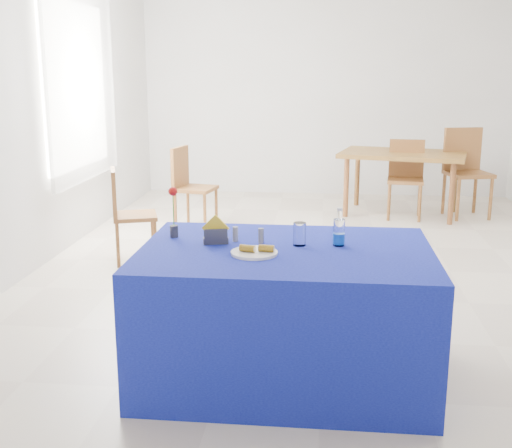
{
  "coord_description": "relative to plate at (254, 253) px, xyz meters",
  "views": [
    {
      "loc": [
        -0.01,
        -5.48,
        1.72
      ],
      "look_at": [
        -0.36,
        -2.2,
        0.92
      ],
      "focal_mm": 45.0,
      "sensor_mm": 36.0,
      "label": 1
    }
  ],
  "objects": [
    {
      "name": "banana_pieces",
      "position": [
        0.02,
        -0.01,
        0.03
      ],
      "size": [
        0.19,
        0.06,
        0.04
      ],
      "color": "gold",
      "rests_on": "plate"
    },
    {
      "name": "chair_bg_left",
      "position": [
        1.32,
        4.36,
        -0.24
      ],
      "size": [
        0.45,
        0.45,
        0.91
      ],
      "rotation": [
        0.0,
        0.0,
        -0.12
      ],
      "color": "#955C2B",
      "rests_on": "floor"
    },
    {
      "name": "pepper_shaker",
      "position": [
        0.01,
        0.23,
        0.04
      ],
      "size": [
        0.03,
        0.03,
        0.08
      ],
      "primitive_type": "cylinder",
      "color": "slate",
      "rests_on": "blue_table"
    },
    {
      "name": "water_bottle",
      "position": [
        0.45,
        0.22,
        0.06
      ],
      "size": [
        0.07,
        0.07,
        0.21
      ],
      "color": "white",
      "rests_on": "blue_table"
    },
    {
      "name": "window_pane",
      "position": [
        -2.11,
        3.02,
        0.78
      ],
      "size": [
        0.04,
        1.5,
        1.6
      ],
      "primitive_type": "cube",
      "color": "white",
      "rests_on": "room_shell"
    },
    {
      "name": "oak_table",
      "position": [
        1.3,
        4.49,
        -0.09
      ],
      "size": [
        1.61,
        1.23,
        0.76
      ],
      "color": "olive",
      "rests_on": "floor"
    },
    {
      "name": "floor",
      "position": [
        0.36,
        2.22,
        -0.77
      ],
      "size": [
        7.0,
        7.0,
        0.0
      ],
      "primitive_type": "plane",
      "color": "beige",
      "rests_on": "ground"
    },
    {
      "name": "chair_bg_right",
      "position": [
        2.03,
        4.51,
        -0.17
      ],
      "size": [
        0.56,
        0.56,
        1.04
      ],
      "rotation": [
        0.0,
        0.0,
        0.24
      ],
      "color": "#955C2B",
      "rests_on": "floor"
    },
    {
      "name": "chair_win_b",
      "position": [
        -1.11,
        3.55,
        -0.25
      ],
      "size": [
        0.47,
        0.47,
        0.9
      ],
      "rotation": [
        0.0,
        0.0,
        1.37
      ],
      "color": "#955C2B",
      "rests_on": "floor"
    },
    {
      "name": "blue_table",
      "position": [
        0.16,
        0.13,
        -0.39
      ],
      "size": [
        1.6,
        1.1,
        0.76
      ],
      "color": "navy",
      "rests_on": "floor"
    },
    {
      "name": "napkin_holder",
      "position": [
        -0.24,
        0.19,
        0.04
      ],
      "size": [
        0.16,
        0.09,
        0.17
      ],
      "color": "#3D3D42",
      "rests_on": "blue_table"
    },
    {
      "name": "plate",
      "position": [
        0.0,
        0.0,
        0.0
      ],
      "size": [
        0.25,
        0.25,
        0.01
      ],
      "primitive_type": "cylinder",
      "color": "white",
      "rests_on": "blue_table"
    },
    {
      "name": "chair_win_a",
      "position": [
        -1.4,
        2.22,
        -0.27
      ],
      "size": [
        0.49,
        0.49,
        0.86
      ],
      "rotation": [
        0.0,
        0.0,
        1.9
      ],
      "color": "#955C2B",
      "rests_on": "floor"
    },
    {
      "name": "salt_shaker",
      "position": [
        -0.14,
        0.25,
        0.04
      ],
      "size": [
        0.03,
        0.03,
        0.08
      ],
      "primitive_type": "cylinder",
      "color": "gray",
      "rests_on": "blue_table"
    },
    {
      "name": "drinking_glass",
      "position": [
        0.23,
        0.2,
        0.06
      ],
      "size": [
        0.07,
        0.07,
        0.13
      ],
      "primitive_type": "cylinder",
      "color": "silver",
      "rests_on": "blue_table"
    },
    {
      "name": "room_shell",
      "position": [
        0.36,
        2.22,
        0.98
      ],
      "size": [
        7.0,
        7.0,
        7.0
      ],
      "color": "silver",
      "rests_on": "ground"
    },
    {
      "name": "rose_vase",
      "position": [
        -0.51,
        0.31,
        0.14
      ],
      "size": [
        0.05,
        0.05,
        0.3
      ],
      "color": "#29292E",
      "rests_on": "blue_table"
    },
    {
      "name": "curtain",
      "position": [
        -2.04,
        3.02,
        0.78
      ],
      "size": [
        0.04,
        1.75,
        1.85
      ],
      "primitive_type": "cube",
      "color": "white",
      "rests_on": "room_shell"
    }
  ]
}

